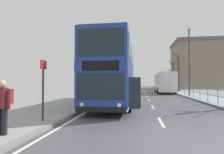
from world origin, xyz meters
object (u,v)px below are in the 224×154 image
at_px(street_lamp_far_side, 189,57).
at_px(bare_tree_far_02, 173,74).
at_px(pedestrian_with_backpack, 3,103).
at_px(background_bus_far_lane, 164,82).
at_px(bus_stop_sign_near, 43,83).
at_px(background_building_00, 197,65).
at_px(bare_tree_far_00, 179,72).
at_px(double_decker_bus_main, 115,74).

bearing_deg(street_lamp_far_side, bare_tree_far_02, 85.52).
distance_m(pedestrian_with_backpack, street_lamp_far_side, 20.17).
height_order(background_bus_far_lane, bare_tree_far_02, bare_tree_far_02).
bearing_deg(bus_stop_sign_near, background_bus_far_lane, 70.65).
height_order(bare_tree_far_02, background_building_00, background_building_00).
xyz_separation_m(pedestrian_with_backpack, bus_stop_sign_near, (0.21, 1.97, 0.60)).
relative_size(background_bus_far_lane, bare_tree_far_00, 1.30).
relative_size(pedestrian_with_backpack, bare_tree_far_02, 0.25).
xyz_separation_m(double_decker_bus_main, background_bus_far_lane, (5.80, 15.42, -0.67)).
height_order(bare_tree_far_00, background_building_00, background_building_00).
height_order(street_lamp_far_side, background_building_00, background_building_00).
xyz_separation_m(double_decker_bus_main, street_lamp_far_side, (7.67, 8.13, 2.30)).
xyz_separation_m(background_bus_far_lane, pedestrian_with_backpack, (-8.10, -24.45, -0.62)).
relative_size(double_decker_bus_main, background_building_00, 0.98).
height_order(background_bus_far_lane, bare_tree_far_00, bare_tree_far_00).
xyz_separation_m(bus_stop_sign_near, bare_tree_far_02, (11.18, 33.22, 1.62)).
relative_size(bare_tree_far_00, bare_tree_far_02, 1.06).
bearing_deg(background_building_00, double_decker_bus_main, -115.63).
height_order(street_lamp_far_side, bare_tree_far_02, street_lamp_far_side).
distance_m(street_lamp_far_side, bare_tree_far_00, 10.30).
distance_m(street_lamp_far_side, bare_tree_far_02, 18.14).
bearing_deg(background_bus_far_lane, double_decker_bus_main, -110.61).
bearing_deg(bus_stop_sign_near, double_decker_bus_main, 73.48).
height_order(double_decker_bus_main, street_lamp_far_side, street_lamp_far_side).
xyz_separation_m(bus_stop_sign_near, street_lamp_far_side, (9.77, 15.19, 3.00)).
relative_size(background_bus_far_lane, bare_tree_far_02, 1.37).
bearing_deg(background_bus_far_lane, street_lamp_far_side, -75.60).
distance_m(double_decker_bus_main, pedestrian_with_backpack, 9.41).
height_order(street_lamp_far_side, bare_tree_far_00, street_lamp_far_side).
height_order(background_bus_far_lane, background_building_00, background_building_00).
height_order(double_decker_bus_main, background_bus_far_lane, double_decker_bus_main).
distance_m(background_bus_far_lane, background_building_00, 21.99).
distance_m(bus_stop_sign_near, bare_tree_far_02, 35.09).
bearing_deg(pedestrian_with_backpack, background_building_00, 66.59).
xyz_separation_m(bus_stop_sign_near, background_building_00, (18.50, 41.26, 4.30)).
relative_size(street_lamp_far_side, bare_tree_far_00, 1.13).
distance_m(background_bus_far_lane, pedestrian_with_backpack, 25.77).
bearing_deg(bare_tree_far_00, background_bus_far_lane, -134.15).
xyz_separation_m(street_lamp_far_side, bare_tree_far_02, (1.41, 18.03, -1.37)).
bearing_deg(background_bus_far_lane, background_building_00, 60.53).
distance_m(bus_stop_sign_near, bare_tree_far_00, 27.58).
relative_size(bare_tree_far_02, background_building_00, 0.56).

